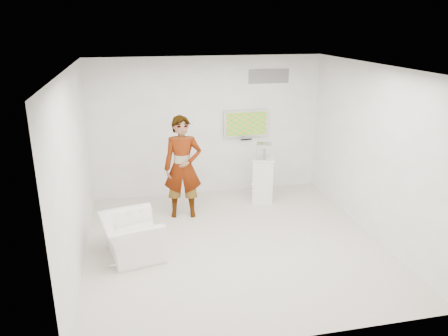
# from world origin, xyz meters

# --- Properties ---
(room) EXTENTS (5.01, 5.01, 3.00)m
(room) POSITION_xyz_m (0.00, 0.00, 1.50)
(room) COLOR beige
(room) RESTS_ON ground
(tv) EXTENTS (1.00, 0.08, 0.60)m
(tv) POSITION_xyz_m (0.85, 2.45, 1.55)
(tv) COLOR silver
(tv) RESTS_ON room
(logo_decal) EXTENTS (0.90, 0.02, 0.30)m
(logo_decal) POSITION_xyz_m (1.35, 2.49, 2.55)
(logo_decal) COLOR slate
(logo_decal) RESTS_ON room
(person) EXTENTS (0.79, 0.57, 2.01)m
(person) POSITION_xyz_m (-0.69, 1.34, 1.00)
(person) COLOR silver
(person) RESTS_ON room
(armchair) EXTENTS (1.09, 1.19, 0.67)m
(armchair) POSITION_xyz_m (-1.72, -0.04, 0.34)
(armchair) COLOR silver
(armchair) RESTS_ON room
(pedestal) EXTENTS (0.59, 0.59, 0.97)m
(pedestal) POSITION_xyz_m (1.05, 1.73, 0.48)
(pedestal) COLOR white
(pedestal) RESTS_ON room
(floor_uplight) EXTENTS (0.18, 0.18, 0.25)m
(floor_uplight) POSITION_xyz_m (0.98, 2.17, 0.12)
(floor_uplight) COLOR white
(floor_uplight) RESTS_ON room
(vitrine) EXTENTS (0.39, 0.39, 0.30)m
(vitrine) POSITION_xyz_m (1.05, 1.73, 1.12)
(vitrine) COLOR white
(vitrine) RESTS_ON pedestal
(console) EXTENTS (0.13, 0.14, 0.20)m
(console) POSITION_xyz_m (1.05, 1.73, 1.07)
(console) COLOR white
(console) RESTS_ON pedestal
(wii_remote) EXTENTS (0.03, 0.13, 0.03)m
(wii_remote) POSITION_xyz_m (-0.43, 1.46, 1.81)
(wii_remote) COLOR white
(wii_remote) RESTS_ON person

